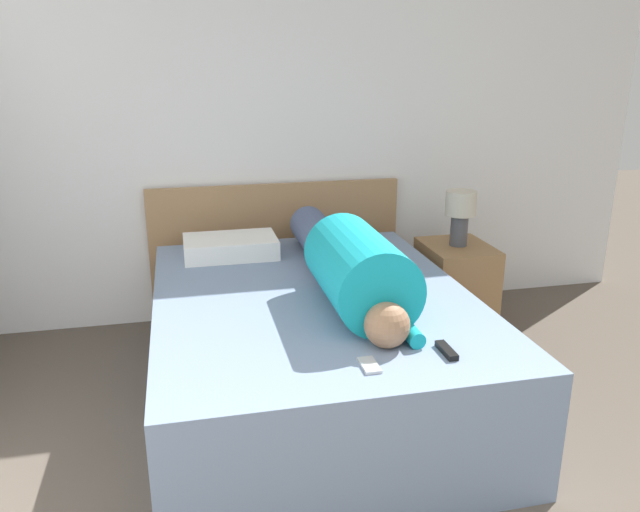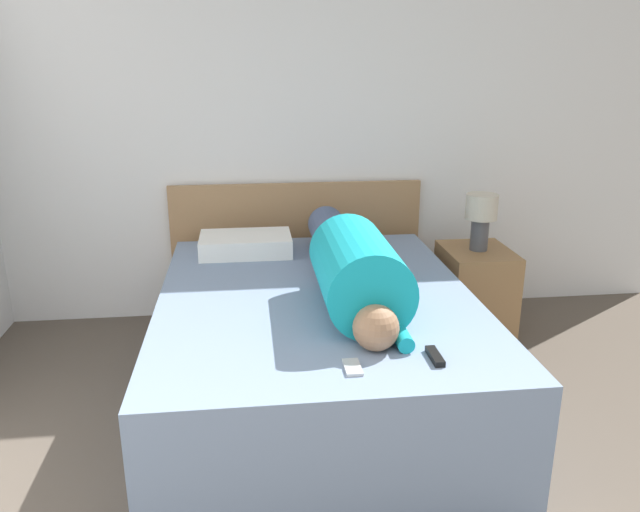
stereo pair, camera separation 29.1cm
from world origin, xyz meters
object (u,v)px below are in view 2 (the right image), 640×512
Objects in this scene: table_lamp at (481,215)px; cell_phone at (353,367)px; person_lying at (352,264)px; bed at (316,346)px; tv_remote at (435,356)px; pillow_near_headboard at (246,244)px; nightstand at (475,292)px.

table_lamp is 2.73× the size of cell_phone.
person_lying reaches higher than cell_phone.
person_lying is at bearing -14.22° from bed.
table_lamp is 2.36× the size of tv_remote.
cell_phone is (-0.12, -0.75, -0.16)m from person_lying.
person_lying is 0.76m from tv_remote.
person_lying reaches higher than tv_remote.
pillow_near_headboard reaches higher than bed.
bed is 3.75× the size of pillow_near_headboard.
nightstand is 1.84m from cell_phone.
table_lamp is (1.10, 0.69, 0.50)m from bed.
bed is 0.90m from tv_remote.
table_lamp is 1.18m from person_lying.
person_lying is at bearing -56.31° from pillow_near_headboard.
nightstand is at bearing -1.84° from pillow_near_headboard.
cell_phone reaches higher than bed.
bed is 1.22× the size of person_lying.
person_lying is 12.93× the size of cell_phone.
cell_phone is at bearing -173.25° from tv_remote.
table_lamp is at bearing 54.59° from cell_phone.
pillow_near_headboard reaches higher than tv_remote.
person_lying is at bearing -142.03° from table_lamp.
table_lamp is at bearing 31.86° from bed.
nightstand is 0.34× the size of person_lying.
pillow_near_headboard is at bearing 116.18° from tv_remote.
pillow_near_headboard is at bearing 178.16° from nightstand.
table_lamp is 1.62m from tv_remote.
table_lamp is at bearing -1.84° from pillow_near_headboard.
pillow_near_headboard reaches higher than nightstand.
tv_remote is (0.22, -0.71, -0.15)m from person_lying.
cell_phone is at bearing -125.41° from table_lamp.
nightstand is 1.03× the size of pillow_near_headboard.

